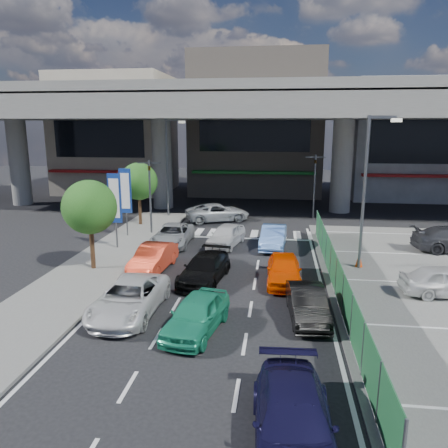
# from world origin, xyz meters

# --- Properties ---
(ground) EXTENTS (120.00, 120.00, 0.00)m
(ground) POSITION_xyz_m (0.00, 0.00, 0.00)
(ground) COLOR black
(ground) RESTS_ON ground
(sidewalk_left) EXTENTS (4.00, 30.00, 0.12)m
(sidewalk_left) POSITION_xyz_m (-7.00, 4.00, 0.06)
(sidewalk_left) COLOR #5B5B58
(sidewalk_left) RESTS_ON ground
(fence_run) EXTENTS (0.16, 22.00, 1.80)m
(fence_run) POSITION_xyz_m (5.30, 1.00, 0.90)
(fence_run) COLOR #1C532E
(fence_run) RESTS_ON ground
(expressway) EXTENTS (64.00, 14.00, 10.75)m
(expressway) POSITION_xyz_m (0.00, 22.00, 8.76)
(expressway) COLOR slate
(expressway) RESTS_ON ground
(building_west) EXTENTS (12.00, 10.90, 13.00)m
(building_west) POSITION_xyz_m (-16.00, 31.97, 6.49)
(building_west) COLOR gray
(building_west) RESTS_ON ground
(building_center) EXTENTS (14.00, 10.90, 15.00)m
(building_center) POSITION_xyz_m (0.00, 32.97, 7.49)
(building_center) COLOR gray
(building_center) RESTS_ON ground
(building_east) EXTENTS (12.00, 10.90, 12.00)m
(building_east) POSITION_xyz_m (16.00, 31.97, 5.99)
(building_east) COLOR gray
(building_east) RESTS_ON ground
(traffic_light_left) EXTENTS (1.60, 1.24, 5.20)m
(traffic_light_left) POSITION_xyz_m (-6.20, 12.00, 3.94)
(traffic_light_left) COLOR #595B60
(traffic_light_left) RESTS_ON ground
(traffic_light_right) EXTENTS (1.60, 1.24, 5.20)m
(traffic_light_right) POSITION_xyz_m (5.50, 19.00, 3.94)
(traffic_light_right) COLOR #595B60
(traffic_light_right) RESTS_ON ground
(street_lamp_right) EXTENTS (1.65, 0.22, 8.00)m
(street_lamp_right) POSITION_xyz_m (7.17, 6.00, 4.77)
(street_lamp_right) COLOR #595B60
(street_lamp_right) RESTS_ON ground
(street_lamp_left) EXTENTS (1.65, 0.22, 8.00)m
(street_lamp_left) POSITION_xyz_m (-6.33, 18.00, 4.77)
(street_lamp_left) COLOR #595B60
(street_lamp_left) RESTS_ON ground
(signboard_near) EXTENTS (0.80, 0.14, 4.70)m
(signboard_near) POSITION_xyz_m (-7.20, 7.99, 3.06)
(signboard_near) COLOR #595B60
(signboard_near) RESTS_ON ground
(signboard_far) EXTENTS (0.80, 0.14, 4.70)m
(signboard_far) POSITION_xyz_m (-7.60, 10.99, 3.06)
(signboard_far) COLOR #595B60
(signboard_far) RESTS_ON ground
(tree_near) EXTENTS (2.80, 2.80, 4.80)m
(tree_near) POSITION_xyz_m (-7.00, 4.00, 3.39)
(tree_near) COLOR #382314
(tree_near) RESTS_ON ground
(tree_far) EXTENTS (2.80, 2.80, 4.80)m
(tree_far) POSITION_xyz_m (-7.80, 14.50, 3.39)
(tree_far) COLOR #382314
(tree_far) RESTS_ON ground
(minivan_navy_back) EXTENTS (2.17, 4.84, 1.38)m
(minivan_navy_back) POSITION_xyz_m (3.13, -7.88, 0.69)
(minivan_navy_back) COLOR black
(minivan_navy_back) RESTS_ON ground
(sedan_white_mid_left) EXTENTS (2.39, 5.01, 1.38)m
(sedan_white_mid_left) POSITION_xyz_m (-3.24, -1.11, 0.69)
(sedan_white_mid_left) COLOR silver
(sedan_white_mid_left) RESTS_ON ground
(taxi_teal_mid) EXTENTS (2.34, 4.28, 1.38)m
(taxi_teal_mid) POSITION_xyz_m (-0.25, -2.28, 0.69)
(taxi_teal_mid) COLOR #219970
(taxi_teal_mid) RESTS_ON ground
(hatch_black_mid_right) EXTENTS (1.68, 3.99, 1.28)m
(hatch_black_mid_right) POSITION_xyz_m (3.88, -0.67, 0.64)
(hatch_black_mid_right) COLOR black
(hatch_black_mid_right) RESTS_ON ground
(taxi_orange_left) EXTENTS (1.80, 4.29, 1.38)m
(taxi_orange_left) POSITION_xyz_m (-3.82, 4.33, 0.69)
(taxi_orange_left) COLOR #F03E21
(taxi_orange_left) RESTS_ON ground
(sedan_black_mid) EXTENTS (2.41, 4.69, 1.30)m
(sedan_black_mid) POSITION_xyz_m (-0.86, 3.06, 0.65)
(sedan_black_mid) COLOR black
(sedan_black_mid) RESTS_ON ground
(taxi_orange_right) EXTENTS (1.69, 4.08, 1.38)m
(taxi_orange_right) POSITION_xyz_m (2.99, 3.30, 0.69)
(taxi_orange_right) COLOR #F24500
(taxi_orange_right) RESTS_ON ground
(wagon_silver_front_left) EXTENTS (2.30, 4.79, 1.32)m
(wagon_silver_front_left) POSITION_xyz_m (-4.01, 9.39, 0.66)
(wagon_silver_front_left) COLOR #9A9EA1
(wagon_silver_front_left) RESTS_ON ground
(sedan_white_front_mid) EXTENTS (2.45, 4.30, 1.38)m
(sedan_white_front_mid) POSITION_xyz_m (-0.60, 9.64, 0.69)
(sedan_white_front_mid) COLOR silver
(sedan_white_front_mid) RESTS_ON ground
(kei_truck_front_right) EXTENTS (1.70, 4.26, 1.38)m
(kei_truck_front_right) POSITION_xyz_m (2.38, 9.58, 0.69)
(kei_truck_front_right) COLOR #5682CD
(kei_truck_front_right) RESTS_ON ground
(crossing_wagon_silver) EXTENTS (5.56, 4.21, 1.40)m
(crossing_wagon_silver) POSITION_xyz_m (-2.18, 16.87, 0.70)
(crossing_wagon_silver) COLOR silver
(crossing_wagon_silver) RESTS_ON ground
(parked_sedan_white) EXTENTS (4.11, 1.94, 1.36)m
(parked_sedan_white) POSITION_xyz_m (10.17, 2.45, 0.74)
(parked_sedan_white) COLOR silver
(parked_sedan_white) RESTS_ON parking_lot
(traffic_cone) EXTENTS (0.50, 0.50, 0.77)m
(traffic_cone) POSITION_xyz_m (7.03, 6.19, 0.45)
(traffic_cone) COLOR #EA4A0D
(traffic_cone) RESTS_ON parking_lot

